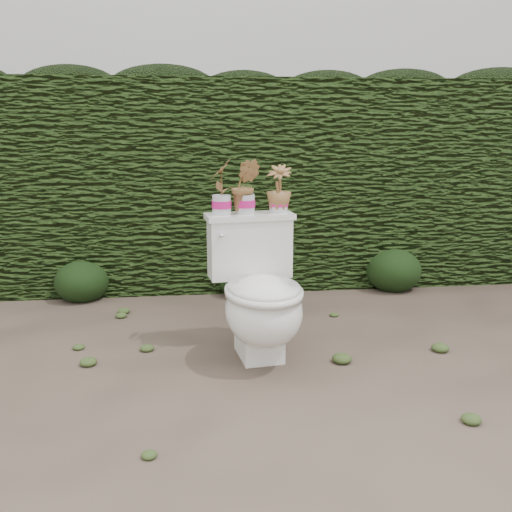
{
  "coord_description": "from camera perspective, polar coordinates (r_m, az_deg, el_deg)",
  "views": [
    {
      "loc": [
        -0.46,
        -3.09,
        1.28
      ],
      "look_at": [
        -0.1,
        0.01,
        0.55
      ],
      "focal_mm": 40.0,
      "sensor_mm": 36.0,
      "label": 1
    }
  ],
  "objects": [
    {
      "name": "ground",
      "position": [
        3.37,
        1.75,
        -9.12
      ],
      "size": [
        60.0,
        60.0,
        0.0
      ],
      "primitive_type": "plane",
      "color": "brown",
      "rests_on": "ground"
    },
    {
      "name": "liriope_clump_1",
      "position": [
        4.42,
        -17.03,
        -2.09
      ],
      "size": [
        0.4,
        0.4,
        0.32
      ],
      "primitive_type": "ellipsoid",
      "color": "black",
      "rests_on": "ground"
    },
    {
      "name": "toilet",
      "position": [
        3.12,
        0.39,
        -4.07
      ],
      "size": [
        0.54,
        0.73,
        0.78
      ],
      "rotation": [
        0.0,
        0.0,
        0.13
      ],
      "color": "white",
      "rests_on": "ground"
    },
    {
      "name": "potted_plant_left",
      "position": [
        3.19,
        -3.48,
        6.78
      ],
      "size": [
        0.14,
        0.18,
        0.3
      ],
      "primitive_type": "imported",
      "rotation": [
        0.0,
        0.0,
        4.45
      ],
      "color": "#387C26",
      "rests_on": "toilet"
    },
    {
      "name": "potted_plant_right",
      "position": [
        3.27,
        2.3,
        6.6
      ],
      "size": [
        0.17,
        0.17,
        0.26
      ],
      "primitive_type": "imported",
      "rotation": [
        0.0,
        0.0,
        6.03
      ],
      "color": "#387C26",
      "rests_on": "toilet"
    },
    {
      "name": "potted_plant_center",
      "position": [
        3.22,
        -1.06,
        6.83
      ],
      "size": [
        0.18,
        0.16,
        0.29
      ],
      "primitive_type": "imported",
      "rotation": [
        0.0,
        0.0,
        6.08
      ],
      "color": "#387C26",
      "rests_on": "toilet"
    },
    {
      "name": "house_wall",
      "position": [
        9.18,
        0.02,
        17.68
      ],
      "size": [
        8.0,
        3.5,
        4.0
      ],
      "primitive_type": "cube",
      "color": "silver",
      "rests_on": "ground"
    },
    {
      "name": "hedge",
      "position": [
        4.73,
        -1.02,
        7.37
      ],
      "size": [
        8.0,
        1.0,
        1.6
      ],
      "primitive_type": "cube",
      "color": "#2D4517",
      "rests_on": "ground"
    },
    {
      "name": "liriope_clump_2",
      "position": [
        4.33,
        -1.43,
        -2.12
      ],
      "size": [
        0.34,
        0.34,
        0.27
      ],
      "primitive_type": "ellipsoid",
      "color": "black",
      "rests_on": "ground"
    },
    {
      "name": "liriope_clump_3",
      "position": [
        4.61,
        13.57,
        -1.06
      ],
      "size": [
        0.44,
        0.44,
        0.35
      ],
      "primitive_type": "ellipsoid",
      "color": "black",
      "rests_on": "ground"
    }
  ]
}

